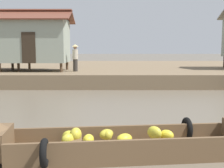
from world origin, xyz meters
The scene contains 6 objects.
ground_plane centered at (0.00, 10.00, 0.00)m, with size 300.00×300.00×0.00m, color #665B4C.
riverbank_strip centered at (0.00, 23.50, 0.40)m, with size 160.00×20.00×0.79m, color #756047.
banana_boat centered at (-0.28, 4.00, 0.28)m, with size 5.68×2.08×0.82m.
stilt_house_left centered at (-7.67, 17.41, 2.69)m, with size 3.87×3.25×3.67m.
stilt_house_mid_left centered at (-5.36, 16.67, 2.73)m, with size 4.76×3.17×3.81m.
vendor_person centered at (-2.77, 16.22, 1.72)m, with size 0.44×0.44×1.66m.
Camera 1 is at (-0.51, -1.56, 2.10)m, focal length 46.25 mm.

